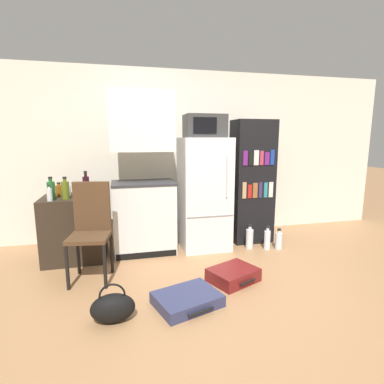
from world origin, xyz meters
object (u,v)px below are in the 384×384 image
object	(u,v)px
side_table	(75,228)
bottle_wine_dark	(86,186)
bottle_milk_white	(68,190)
bowl	(90,193)
handbag	(113,308)
water_bottle_back	(267,239)
suitcase_small_flat	(187,299)
microwave	(205,126)
water_bottle_middle	(250,238)
bottle_clear_short	(50,194)
bottle_amber_beer	(59,190)
bookshelf	(252,182)
bottle_olive_oil	(65,190)
bottle_green_tall	(51,190)
chair	(91,223)
kitchen_hutch	(143,180)
suitcase_large_flat	(233,275)
refrigerator	(204,194)
water_bottle_front	(279,240)

from	to	relation	value
side_table	bottle_wine_dark	xyz separation A→B (m)	(0.17, -0.05, 0.52)
bottle_milk_white	bowl	xyz separation A→B (m)	(0.26, 0.01, -0.05)
handbag	water_bottle_back	world-z (taller)	handbag
suitcase_small_flat	water_bottle_back	size ratio (longest dim) A/B	2.00
microwave	water_bottle_back	bearing A→B (deg)	-20.70
bottle_milk_white	water_bottle_middle	size ratio (longest dim) A/B	0.48
bottle_clear_short	water_bottle_back	size ratio (longest dim) A/B	0.55
microwave	bottle_amber_beer	xyz separation A→B (m)	(-1.83, 0.07, -0.78)
water_bottle_middle	bowl	bearing A→B (deg)	172.39
bookshelf	bottle_olive_oil	size ratio (longest dim) A/B	6.66
bottle_green_tall	bottle_amber_beer	distance (m)	0.24
microwave	water_bottle_middle	size ratio (longest dim) A/B	1.54
bowl	suitcase_small_flat	world-z (taller)	bowl
bottle_amber_beer	chair	world-z (taller)	chair
kitchen_hutch	water_bottle_back	world-z (taller)	kitchen_hutch
bottle_clear_short	bottle_olive_oil	world-z (taller)	bottle_olive_oil
suitcase_large_flat	bottle_amber_beer	bearing A→B (deg)	124.86
kitchen_hutch	water_bottle_middle	xyz separation A→B (m)	(1.40, -0.24, -0.81)
bowl	handbag	world-z (taller)	bowl
bottle_clear_short	chair	bearing A→B (deg)	-37.99
bottle_clear_short	refrigerator	bearing A→B (deg)	7.53
bottle_wine_dark	water_bottle_back	world-z (taller)	bottle_wine_dark
refrigerator	microwave	world-z (taller)	microwave
bottle_milk_white	bottle_clear_short	bearing A→B (deg)	-115.34
bottle_green_tall	refrigerator	bearing A→B (deg)	4.84
microwave	bottle_amber_beer	bearing A→B (deg)	177.76
bookshelf	bottle_amber_beer	bearing A→B (deg)	-179.28
suitcase_large_flat	handbag	distance (m)	1.29
bottle_amber_beer	water_bottle_front	bearing A→B (deg)	-8.14
bottle_wine_dark	water_bottle_back	xyz separation A→B (m)	(2.30, -0.24, -0.78)
refrigerator	bottle_green_tall	xyz separation A→B (m)	(-1.87, -0.16, 0.15)
bottle_olive_oil	suitcase_large_flat	distance (m)	2.12
bottle_milk_white	handbag	size ratio (longest dim) A/B	0.45
microwave	bowl	world-z (taller)	microwave
suitcase_large_flat	bookshelf	bearing A→B (deg)	34.76
bottle_wine_dark	bottle_milk_white	bearing A→B (deg)	152.85
microwave	bottle_wine_dark	world-z (taller)	microwave
handbag	water_bottle_middle	xyz separation A→B (m)	(1.78, 1.29, 0.02)
microwave	chair	bearing A→B (deg)	-156.87
bottle_green_tall	water_bottle_front	xyz separation A→B (m)	(2.83, -0.17, -0.78)
bottle_wine_dark	suitcase_large_flat	size ratio (longest dim) A/B	0.53
bottle_amber_beer	suitcase_small_flat	world-z (taller)	bottle_amber_beer
side_table	handbag	size ratio (longest dim) A/B	2.19
handbag	bottle_clear_short	bearing A→B (deg)	118.30
kitchen_hutch	chair	bearing A→B (deg)	-133.60
bottle_amber_beer	chair	xyz separation A→B (m)	(0.41, -0.67, -0.26)
bottle_green_tall	bowl	world-z (taller)	bottle_green_tall
bottle_amber_beer	suitcase_large_flat	size ratio (longest dim) A/B	0.28
bottle_milk_white	suitcase_large_flat	distance (m)	2.22
water_bottle_front	suitcase_small_flat	bearing A→B (deg)	-144.78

